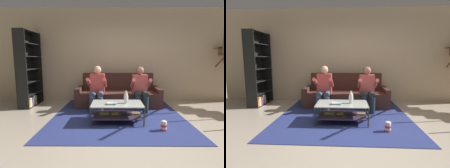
{
  "view_description": "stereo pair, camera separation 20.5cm",
  "coord_description": "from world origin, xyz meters",
  "views": [
    {
      "loc": [
        -0.32,
        -3.18,
        1.34
      ],
      "look_at": [
        -0.35,
        0.91,
        0.76
      ],
      "focal_mm": 28.0,
      "sensor_mm": 36.0,
      "label": 1
    },
    {
      "loc": [
        -0.12,
        -3.18,
        1.34
      ],
      "look_at": [
        -0.35,
        0.91,
        0.76
      ],
      "focal_mm": 28.0,
      "sensor_mm": 36.0,
      "label": 2
    }
  ],
  "objects": [
    {
      "name": "ground",
      "position": [
        0.0,
        0.0,
        0.0
      ],
      "size": [
        16.8,
        16.8,
        0.0
      ],
      "primitive_type": "plane",
      "color": "#BAAC96"
    },
    {
      "name": "back_partition",
      "position": [
        0.0,
        2.46,
        1.45
      ],
      "size": [
        8.4,
        0.12,
        2.9
      ],
      "primitive_type": "cube",
      "color": "#CDB390",
      "rests_on": "ground"
    },
    {
      "name": "couch",
      "position": [
        -0.18,
        1.82,
        0.3
      ],
      "size": [
        2.37,
        0.85,
        0.92
      ],
      "color": "#472922",
      "rests_on": "ground"
    },
    {
      "name": "person_seated_left",
      "position": [
        -0.74,
        1.3,
        0.63
      ],
      "size": [
        0.5,
        0.58,
        1.17
      ],
      "color": "#3C475E",
      "rests_on": "ground"
    },
    {
      "name": "person_seated_right",
      "position": [
        0.38,
        1.3,
        0.62
      ],
      "size": [
        0.5,
        0.58,
        1.15
      ],
      "color": "#202B30",
      "rests_on": "ground"
    },
    {
      "name": "coffee_table",
      "position": [
        -0.23,
        0.45,
        0.27
      ],
      "size": [
        1.08,
        0.67,
        0.41
      ],
      "color": "#B6C4B9",
      "rests_on": "ground"
    },
    {
      "name": "area_rug",
      "position": [
        -0.21,
        1.0,
        0.01
      ],
      "size": [
        3.0,
        3.31,
        0.01
      ],
      "color": "navy",
      "rests_on": "ground"
    },
    {
      "name": "vase",
      "position": [
        -0.05,
        0.45,
        0.53
      ],
      "size": [
        0.1,
        0.1,
        0.26
      ],
      "color": "silver",
      "rests_on": "coffee_table"
    },
    {
      "name": "book_stack",
      "position": [
        -0.35,
        0.36,
        0.43
      ],
      "size": [
        0.23,
        0.18,
        0.04
      ],
      "color": "#2754AE",
      "rests_on": "coffee_table"
    },
    {
      "name": "bookshelf",
      "position": [
        -2.76,
        1.77,
        0.89
      ],
      "size": [
        0.32,
        0.97,
        2.12
      ],
      "color": "black",
      "rests_on": "ground"
    },
    {
      "name": "popcorn_tub",
      "position": [
        0.63,
        -0.05,
        0.1
      ],
      "size": [
        0.11,
        0.11,
        0.2
      ],
      "color": "red",
      "rests_on": "ground"
    }
  ]
}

